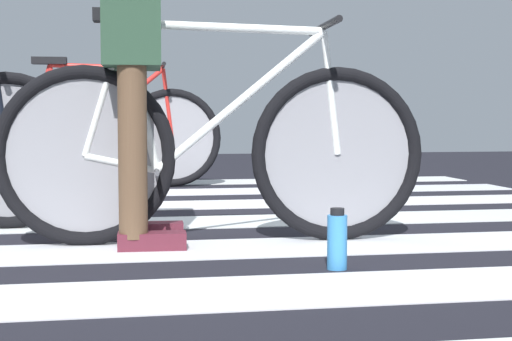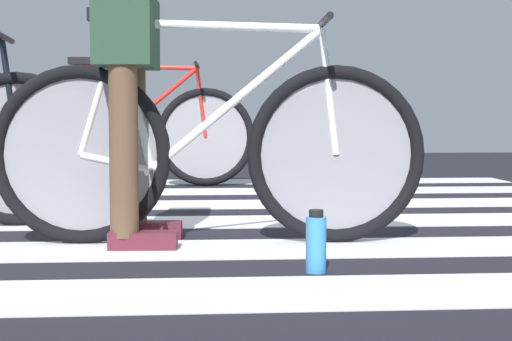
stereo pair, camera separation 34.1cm
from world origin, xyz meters
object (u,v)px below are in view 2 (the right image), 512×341
Objects in this scene: bicycle_3_of_3 at (135,133)px; water_bottle at (316,243)px; cyclist_1_of_3 at (129,85)px; bicycle_1_of_3 at (208,148)px.

water_bottle is at bearing -73.44° from bicycle_3_of_3.
cyclist_1_of_3 reaches higher than water_bottle.
bicycle_3_of_3 is at bearing 104.82° from water_bottle.
bicycle_3_of_3 is (-0.50, 2.59, 0.00)m from bicycle_1_of_3.
bicycle_1_of_3 is 1.00× the size of bicycle_3_of_3.
bicycle_1_of_3 reaches higher than water_bottle.
bicycle_1_of_3 is 0.76m from water_bottle.
cyclist_1_of_3 is 4.75× the size of water_bottle.
bicycle_3_of_3 reaches higher than water_bottle.
bicycle_3_of_3 is 3.33m from water_bottle.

